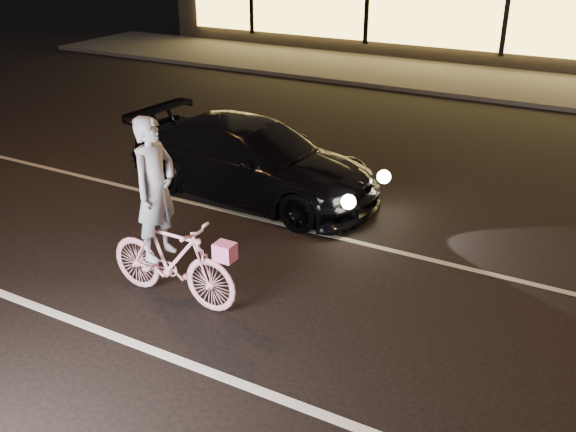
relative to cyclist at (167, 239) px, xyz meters
The scene contains 6 objects.
ground 1.18m from the cyclist, 38.36° to the left, with size 90.00×90.00×0.00m, color black.
lane_stripe_near 1.44m from the cyclist, 55.70° to the right, with size 60.00×0.12×0.01m, color silver.
lane_stripe_far 2.74m from the cyclist, 75.26° to the left, with size 60.00×0.10×0.01m, color gray.
sidewalk 13.56m from the cyclist, 87.19° to the left, with size 30.00×4.00×0.12m, color #383533.
cyclist is the anchor object (origin of this frame).
sedan 3.42m from the cyclist, 104.35° to the left, with size 4.60×2.14×1.30m.
Camera 1 is at (3.93, -5.83, 4.30)m, focal length 40.00 mm.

